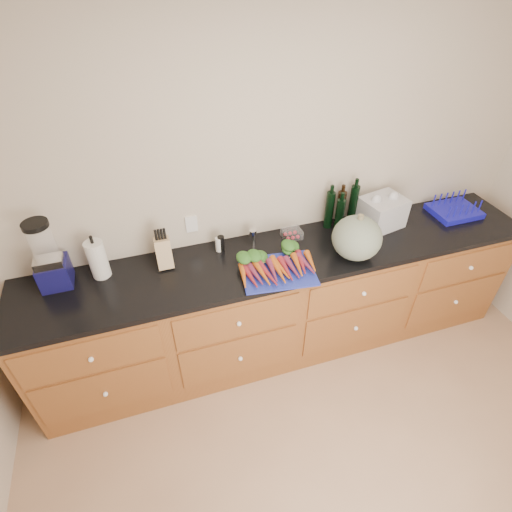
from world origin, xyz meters
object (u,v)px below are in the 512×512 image
object	(u,v)px
tomato_box	(292,234)
dish_rack	(455,209)
cutting_board	(277,271)
paper_towel	(98,259)
squash	(357,238)
knife_block	(164,253)
blender_appliance	(49,259)
carrots	(276,264)

from	to	relation	value
tomato_box	dish_rack	xyz separation A→B (m)	(1.34, -0.09, 0.00)
cutting_board	paper_towel	size ratio (longest dim) A/B	1.82
dish_rack	tomato_box	bearing A→B (deg)	176.16
squash	tomato_box	bearing A→B (deg)	135.14
paper_towel	knife_block	world-z (taller)	paper_towel
blender_appliance	dish_rack	size ratio (longest dim) A/B	1.30
blender_appliance	knife_block	bearing A→B (deg)	-1.50
squash	knife_block	xyz separation A→B (m)	(-1.24, 0.30, -0.05)
blender_appliance	knife_block	distance (m)	0.67
squash	paper_towel	bearing A→B (deg)	169.13
carrots	paper_towel	size ratio (longest dim) A/B	1.93
paper_towel	tomato_box	size ratio (longest dim) A/B	1.87
carrots	dish_rack	size ratio (longest dim) A/B	1.41
knife_block	dish_rack	bearing A→B (deg)	-1.53
squash	tomato_box	size ratio (longest dim) A/B	2.39
cutting_board	squash	xyz separation A→B (m)	(0.56, 0.00, 0.14)
cutting_board	carrots	size ratio (longest dim) A/B	0.94
carrots	blender_appliance	bearing A→B (deg)	168.34
cutting_board	squash	size ratio (longest dim) A/B	1.43
paper_towel	tomato_box	xyz separation A→B (m)	(1.32, 0.01, -0.10)
tomato_box	dish_rack	size ratio (longest dim) A/B	0.39
blender_appliance	cutting_board	bearing A→B (deg)	-13.23
cutting_board	tomato_box	size ratio (longest dim) A/B	3.41
cutting_board	paper_towel	distance (m)	1.14
paper_towel	cutting_board	bearing A→B (deg)	-16.40
knife_block	tomato_box	bearing A→B (deg)	1.88
squash	dish_rack	xyz separation A→B (m)	(1.01, 0.24, -0.11)
cutting_board	dish_rack	distance (m)	1.59
squash	knife_block	size ratio (longest dim) A/B	1.65
blender_appliance	tomato_box	distance (m)	1.59
squash	knife_block	distance (m)	1.28
knife_block	tomato_box	world-z (taller)	knife_block
cutting_board	carrots	world-z (taller)	carrots
blender_appliance	dish_rack	distance (m)	2.92
carrots	tomato_box	bearing A→B (deg)	51.72
knife_block	blender_appliance	bearing A→B (deg)	178.50
squash	dish_rack	bearing A→B (deg)	13.11
knife_block	tomato_box	xyz separation A→B (m)	(0.91, 0.03, -0.07)
carrots	squash	distance (m)	0.57
tomato_box	dish_rack	world-z (taller)	dish_rack
paper_towel	dish_rack	xyz separation A→B (m)	(2.66, -0.08, -0.09)
cutting_board	carrots	distance (m)	0.05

